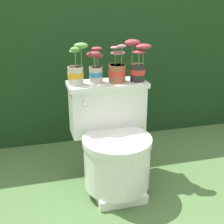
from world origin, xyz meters
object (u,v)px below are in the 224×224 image
potted_plant_left (76,70)px  potted_plant_middle (117,70)px  toilet (113,143)px  potted_plant_midleft (96,67)px  potted_plant_midright (138,63)px

potted_plant_left → potted_plant_middle: (0.26, -0.00, -0.02)m
toilet → potted_plant_middle: 0.46m
potted_plant_left → potted_plant_middle: bearing=-0.1°
potted_plant_midleft → potted_plant_middle: size_ratio=0.94×
toilet → potted_plant_left: size_ratio=2.60×
potted_plant_middle → toilet: bearing=-113.3°
toilet → potted_plant_middle: bearing=66.7°
potted_plant_middle → potted_plant_midleft: bearing=171.1°
potted_plant_left → potted_plant_middle: size_ratio=1.07×
potted_plant_midleft → potted_plant_midright: potted_plant_midright is taller
potted_plant_midleft → potted_plant_left: bearing=-170.7°
toilet → potted_plant_midright: bearing=34.0°
potted_plant_midright → potted_plant_left: bearing=176.8°
potted_plant_left → potted_plant_midleft: size_ratio=1.15×
toilet → potted_plant_midright: potted_plant_midright is taller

